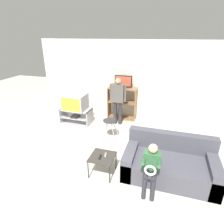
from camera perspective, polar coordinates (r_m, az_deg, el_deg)
ground_plane at (r=3.60m, az=-12.08°, el=-27.72°), size 18.00×18.00×0.00m
wall_back at (r=6.42m, az=5.00°, el=9.59°), size 6.40×0.06×2.60m
tv_stand at (r=6.31m, az=-10.82°, el=-1.17°), size 1.01×0.50×0.48m
television_main at (r=6.13m, az=-11.23°, el=3.05°), size 0.71×0.60×0.50m
media_shelf at (r=6.42m, az=3.09°, el=2.75°), size 0.97×0.38×1.10m
television_flat at (r=6.22m, az=3.46°, el=9.10°), size 0.57×0.20×0.41m
folding_stool at (r=5.17m, az=-0.65°, el=-3.42°), size 0.45×0.42×0.57m
snack_table at (r=3.97m, az=-2.94°, el=-13.88°), size 0.50×0.50×0.43m
remote_control_black at (r=3.91m, az=-3.63°, el=-13.53°), size 0.05×0.15×0.02m
remote_control_white at (r=3.97m, az=-2.00°, el=-12.92°), size 0.06×0.15×0.02m
couch at (r=4.18m, az=17.03°, el=-14.75°), size 1.82×0.98×0.81m
person_standing_adult at (r=5.88m, az=1.80°, el=4.53°), size 0.53×0.20×1.52m
person_seated_child at (r=3.55m, az=11.86°, el=-15.68°), size 0.33×0.43×0.97m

